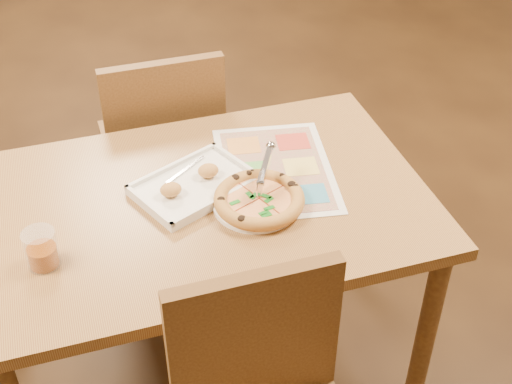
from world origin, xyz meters
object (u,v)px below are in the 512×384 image
object	(u,v)px
menu	(275,169)
dining_table	(203,222)
pizza_cutter	(264,171)
appetizer_tray	(194,185)
pizza	(259,199)
chair_far	(163,133)
glass_tumbler	(42,251)
plate	(256,204)

from	to	relation	value
menu	dining_table	bearing A→B (deg)	-164.05
pizza_cutter	appetizer_tray	xyz separation A→B (m)	(-0.19, 0.09, -0.07)
appetizer_tray	menu	distance (m)	0.26
pizza	pizza_cutter	bearing A→B (deg)	58.52
chair_far	glass_tumbler	bearing A→B (deg)	58.63
chair_far	pizza	size ratio (longest dim) A/B	1.82
appetizer_tray	menu	world-z (taller)	appetizer_tray
chair_far	pizza_cutter	size ratio (longest dim) A/B	3.25
plate	pizza_cutter	distance (m)	0.10
plate	appetizer_tray	bearing A→B (deg)	139.57
glass_tumbler	appetizer_tray	bearing A→B (deg)	23.22
menu	appetizer_tray	bearing A→B (deg)	-176.04
dining_table	plate	bearing A→B (deg)	-27.73
pizza	glass_tumbler	distance (m)	0.60
dining_table	pizza	xyz separation A→B (m)	(0.15, -0.08, 0.11)
dining_table	chair_far	bearing A→B (deg)	90.00
pizza_cutter	glass_tumbler	size ratio (longest dim) A/B	1.36
pizza_cutter	appetizer_tray	distance (m)	0.22
pizza	menu	xyz separation A→B (m)	(0.10, 0.15, -0.02)
chair_far	plate	world-z (taller)	chair_far
dining_table	menu	size ratio (longest dim) A/B	2.74
pizza	menu	size ratio (longest dim) A/B	0.55
dining_table	chair_far	xyz separation A→B (m)	(-0.00, 0.60, -0.07)
pizza_cutter	menu	distance (m)	0.15
chair_far	dining_table	bearing A→B (deg)	90.00
pizza	menu	world-z (taller)	pizza
chair_far	pizza	bearing A→B (deg)	102.30
plate	glass_tumbler	distance (m)	0.60
pizza_cutter	menu	size ratio (longest dim) A/B	0.30
chair_far	pizza_cutter	distance (m)	0.70
dining_table	glass_tumbler	world-z (taller)	glass_tumbler
plate	pizza_cutter	world-z (taller)	pizza_cutter
chair_far	glass_tumbler	size ratio (longest dim) A/B	4.41
chair_far	appetizer_tray	xyz separation A→B (m)	(-0.01, -0.55, 0.17)
pizza_cutter	glass_tumbler	distance (m)	0.64
appetizer_tray	menu	xyz separation A→B (m)	(0.26, 0.02, -0.01)
pizza_cutter	glass_tumbler	world-z (taller)	pizza_cutter
chair_far	appetizer_tray	size ratio (longest dim) A/B	1.18
pizza_cutter	appetizer_tray	size ratio (longest dim) A/B	0.36
appetizer_tray	glass_tumbler	world-z (taller)	glass_tumbler
dining_table	pizza	distance (m)	0.20
chair_far	glass_tumbler	world-z (taller)	chair_far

